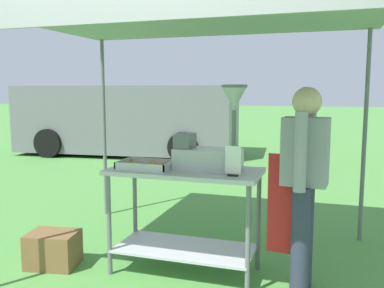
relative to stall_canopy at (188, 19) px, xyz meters
name	(u,v)px	position (x,y,z in m)	size (l,w,h in m)	color
ground_plane	(264,170)	(-0.01, 4.81, -2.18)	(70.00, 70.00, 0.00)	#519342
stall_canopy	(188,19)	(0.00, 0.00, 0.00)	(3.24, 2.51, 2.25)	slate
donut_cart	(185,199)	(0.00, -0.10, -1.53)	(1.30, 0.61, 0.91)	#B7B7BC
donut_tray	(146,166)	(-0.32, -0.19, -1.24)	(0.45, 0.31, 0.07)	#B7B7BC
donut_fryer	(211,145)	(0.22, -0.05, -1.05)	(0.61, 0.28, 0.72)	#B7B7BC
menu_sign	(233,163)	(0.45, -0.25, -1.16)	(0.13, 0.05, 0.24)	black
vendor	(303,179)	(0.99, -0.15, -1.27)	(0.46, 0.54, 1.61)	#2D3347
supply_crate	(53,249)	(-1.17, -0.36, -2.02)	(0.48, 0.39, 0.31)	brown
van_grey	(129,119)	(-3.56, 5.97, -1.30)	(5.46, 2.46, 1.69)	slate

